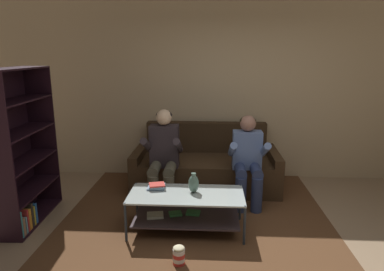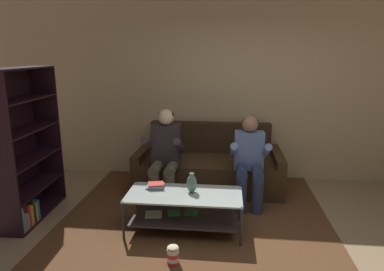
# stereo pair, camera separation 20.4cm
# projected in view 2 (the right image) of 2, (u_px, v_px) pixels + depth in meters

# --- Properties ---
(ground) EXTENTS (16.80, 16.80, 0.00)m
(ground) POSITION_uv_depth(u_px,v_px,m) (248.00, 264.00, 3.26)
(ground) COLOR #9A7F61
(back_partition) EXTENTS (8.40, 0.12, 2.90)m
(back_partition) POSITION_uv_depth(u_px,v_px,m) (244.00, 87.00, 5.30)
(back_partition) COLOR #CBB188
(back_partition) RESTS_ON ground
(couch) EXTENTS (2.10, 0.95, 0.92)m
(couch) POSITION_uv_depth(u_px,v_px,m) (209.00, 167.00, 5.09)
(couch) COLOR #3D2A19
(couch) RESTS_ON ground
(person_seated_left) EXTENTS (0.50, 0.58, 1.24)m
(person_seated_left) POSITION_uv_depth(u_px,v_px,m) (165.00, 153.00, 4.51)
(person_seated_left) COLOR brown
(person_seated_left) RESTS_ON ground
(person_seated_right) EXTENTS (0.50, 0.58, 1.17)m
(person_seated_right) POSITION_uv_depth(u_px,v_px,m) (249.00, 158.00, 4.40)
(person_seated_right) COLOR navy
(person_seated_right) RESTS_ON ground
(coffee_table) EXTENTS (1.27, 0.59, 0.44)m
(coffee_table) POSITION_uv_depth(u_px,v_px,m) (184.00, 206.00, 3.82)
(coffee_table) COLOR #B0BDBA
(coffee_table) RESTS_ON ground
(area_rug) EXTENTS (3.19, 3.29, 0.01)m
(area_rug) POSITION_uv_depth(u_px,v_px,m) (197.00, 209.00, 4.40)
(area_rug) COLOR brown
(area_rug) RESTS_ON ground
(vase) EXTENTS (0.12, 0.12, 0.23)m
(vase) POSITION_uv_depth(u_px,v_px,m) (192.00, 183.00, 3.79)
(vase) COLOR #516F60
(vase) RESTS_ON coffee_table
(book_stack) EXTENTS (0.21, 0.18, 0.06)m
(book_stack) POSITION_uv_depth(u_px,v_px,m) (156.00, 186.00, 3.93)
(book_stack) COLOR #7B91AC
(book_stack) RESTS_ON coffee_table
(bookshelf) EXTENTS (0.40, 1.11, 1.80)m
(bookshelf) POSITION_uv_depth(u_px,v_px,m) (21.00, 156.00, 4.02)
(bookshelf) COLOR black
(bookshelf) RESTS_ON ground
(popcorn_tub) EXTENTS (0.12, 0.12, 0.20)m
(popcorn_tub) POSITION_uv_depth(u_px,v_px,m) (173.00, 255.00, 3.23)
(popcorn_tub) COLOR red
(popcorn_tub) RESTS_ON ground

